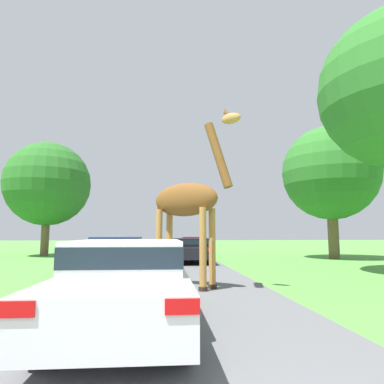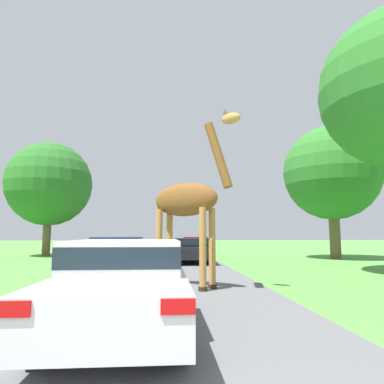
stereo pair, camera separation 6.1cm
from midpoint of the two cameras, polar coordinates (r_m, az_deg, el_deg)
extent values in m
cube|color=#5B5B5E|center=(31.14, -5.35, -9.71)|extent=(6.48, 120.00, 0.00)
cylinder|color=#B77F3D|center=(9.67, 3.21, -9.27)|extent=(0.19, 0.19, 2.21)
cylinder|color=#2D2319|center=(9.77, 3.25, -15.42)|extent=(0.25, 0.25, 0.11)
cylinder|color=#B77F3D|center=(9.22, 1.64, -9.39)|extent=(0.19, 0.19, 2.21)
cylinder|color=#2D2319|center=(9.33, 1.66, -15.83)|extent=(0.25, 0.25, 0.11)
cylinder|color=#B77F3D|center=(10.46, -3.96, -9.09)|extent=(0.19, 0.19, 2.21)
cylinder|color=#2D2319|center=(10.55, -4.01, -14.78)|extent=(0.25, 0.25, 0.11)
cylinder|color=#B77F3D|center=(10.05, -5.71, -9.16)|extent=(0.19, 0.19, 2.21)
cylinder|color=#2D2319|center=(10.15, -5.78, -15.08)|extent=(0.25, 0.25, 0.11)
ellipsoid|color=brown|center=(9.87, -1.32, -1.27)|extent=(2.05, 1.75, 0.97)
cylinder|color=brown|center=(9.52, 4.21, 6.19)|extent=(0.82, 0.70, 1.92)
ellipsoid|color=#B77F3D|center=(9.61, 6.37, 12.08)|extent=(0.59, 0.53, 0.30)
cylinder|color=#B77F3D|center=(10.42, -5.94, -4.89)|extent=(0.07, 0.07, 1.21)
cone|color=brown|center=(9.81, 5.61, 13.09)|extent=(0.07, 0.07, 0.16)
cone|color=brown|center=(9.70, 5.25, 13.32)|extent=(0.07, 0.07, 0.16)
cube|color=silver|center=(5.78, -11.01, -15.81)|extent=(1.84, 4.70, 0.62)
cube|color=silver|center=(5.72, -10.88, -10.34)|extent=(1.66, 2.11, 0.49)
cube|color=#19232D|center=(5.72, -10.87, -10.10)|extent=(1.67, 2.13, 0.29)
cube|color=red|center=(3.65, -27.73, -16.93)|extent=(0.33, 0.03, 0.15)
cube|color=red|center=(3.39, -2.14, -18.54)|extent=(0.33, 0.03, 0.15)
cylinder|color=black|center=(7.30, -15.77, -15.85)|extent=(0.37, 0.67, 0.67)
cylinder|color=black|center=(7.18, -3.67, -16.25)|extent=(0.37, 0.67, 0.67)
cylinder|color=black|center=(4.62, -22.95, -20.95)|extent=(0.37, 0.67, 0.67)
cylinder|color=black|center=(4.42, -3.00, -22.14)|extent=(0.37, 0.67, 0.67)
cube|color=black|center=(18.35, -0.36, -9.94)|extent=(1.97, 4.29, 0.55)
cube|color=black|center=(18.33, -0.36, -8.39)|extent=(1.78, 1.93, 0.44)
cube|color=#19232D|center=(18.33, -0.36, -8.33)|extent=(1.79, 1.95, 0.26)
cube|color=red|center=(16.14, -2.69, -9.63)|extent=(0.36, 0.03, 0.13)
cube|color=red|center=(16.28, 3.09, -9.61)|extent=(0.36, 0.03, 0.13)
cylinder|color=black|center=(19.60, -2.98, -10.40)|extent=(0.39, 0.65, 0.65)
cylinder|color=black|center=(19.71, 1.68, -10.39)|extent=(0.39, 0.65, 0.65)
cylinder|color=black|center=(17.03, -2.73, -10.92)|extent=(0.39, 0.65, 0.65)
cylinder|color=black|center=(17.16, 2.64, -10.89)|extent=(0.39, 0.65, 0.65)
cube|color=maroon|center=(24.34, 0.21, -9.20)|extent=(1.78, 4.33, 0.51)
cube|color=maroon|center=(24.32, 0.21, -8.05)|extent=(1.60, 1.95, 0.47)
cube|color=#19232D|center=(24.32, 0.21, -7.99)|extent=(1.62, 1.97, 0.28)
cube|color=red|center=(22.11, -1.21, -8.95)|extent=(0.32, 0.03, 0.12)
cube|color=red|center=(22.24, 2.58, -8.94)|extent=(0.32, 0.03, 0.12)
cylinder|color=black|center=(25.59, -1.65, -9.54)|extent=(0.36, 0.71, 0.71)
cylinder|color=black|center=(25.70, 1.57, -9.53)|extent=(0.36, 0.71, 0.71)
cylinder|color=black|center=(23.00, -1.30, -9.82)|extent=(0.36, 0.71, 0.71)
cylinder|color=black|center=(23.12, 2.27, -9.80)|extent=(0.36, 0.71, 0.71)
cube|color=navy|center=(13.65, -12.55, -10.78)|extent=(1.94, 4.70, 0.56)
cube|color=navy|center=(13.63, -12.49, -8.46)|extent=(1.75, 2.11, 0.54)
cube|color=#19232D|center=(13.63, -12.48, -8.35)|extent=(1.77, 2.14, 0.33)
cube|color=red|center=(11.47, -18.17, -10.35)|extent=(0.35, 0.03, 0.13)
cube|color=red|center=(11.21, -10.09, -10.68)|extent=(0.35, 0.03, 0.13)
cylinder|color=black|center=(15.18, -14.79, -11.20)|extent=(0.39, 0.64, 0.64)
cylinder|color=black|center=(14.99, -8.82, -11.40)|extent=(0.39, 0.64, 0.64)
cylinder|color=black|center=(12.42, -17.12, -12.11)|extent=(0.39, 0.64, 0.64)
cylinder|color=black|center=(12.19, -9.80, -12.41)|extent=(0.39, 0.64, 0.64)
cube|color=gray|center=(20.52, -13.01, -9.43)|extent=(1.83, 3.96, 0.50)
cube|color=gray|center=(20.51, -12.97, -7.96)|extent=(1.65, 1.78, 0.55)
cube|color=#19232D|center=(20.51, -12.96, -7.88)|extent=(1.66, 1.80, 0.33)
cube|color=red|center=(18.69, -16.19, -9.04)|extent=(0.33, 0.03, 0.12)
cube|color=red|center=(18.45, -11.56, -9.20)|extent=(0.33, 0.03, 0.12)
cylinder|color=black|center=(21.82, -14.49, -9.75)|extent=(0.37, 0.72, 0.72)
cylinder|color=black|center=(21.62, -10.62, -9.88)|extent=(0.37, 0.72, 0.72)
cylinder|color=black|center=(19.49, -15.70, -10.07)|extent=(0.37, 0.72, 0.72)
cylinder|color=black|center=(19.26, -11.36, -10.23)|extent=(0.37, 0.72, 0.72)
cylinder|color=brown|center=(22.65, 22.34, -4.68)|extent=(0.64, 0.64, 4.40)
sphere|color=#2D7028|center=(22.96, 21.98, 3.01)|extent=(5.85, 5.85, 5.85)
cylinder|color=brown|center=(25.66, -23.29, -5.20)|extent=(0.54, 0.54, 4.09)
sphere|color=#286623|center=(25.89, -22.97, 1.26)|extent=(5.81, 5.81, 5.81)
camera|label=1|loc=(0.03, -90.18, 0.02)|focal=32.00mm
camera|label=2|loc=(0.03, 89.82, -0.02)|focal=32.00mm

